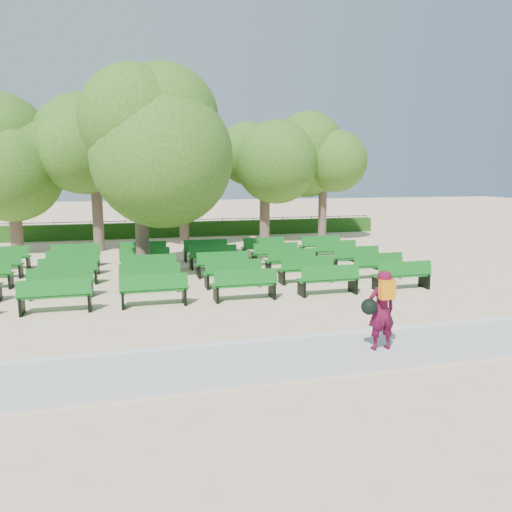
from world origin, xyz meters
The scene contains 9 objects.
ground centered at (0.00, 0.00, 0.00)m, with size 120.00×120.00×0.00m, color beige.
paving centered at (0.00, -7.40, 0.03)m, with size 30.00×2.20×0.06m, color #B9BAB5.
curb centered at (0.00, -6.25, 0.05)m, with size 30.00×0.12×0.10m, color silver.
hedge centered at (0.00, 14.00, 0.45)m, with size 26.00×0.70×0.90m, color #1E4C13.
fence centered at (0.00, 14.40, 0.00)m, with size 26.00×0.10×1.02m, color black, non-canonical shape.
tree_line centered at (0.00, 10.00, 0.00)m, with size 21.80×6.80×7.04m, color #396C1D, non-canonical shape.
bench_array centered at (-1.04, 1.28, 0.10)m, with size 1.94×0.71×1.21m.
tree_among centered at (-2.49, 2.23, 4.81)m, with size 5.08×5.08×7.12m.
person centered at (1.98, -7.49, 0.94)m, with size 0.81×0.49×1.70m.
Camera 1 is at (-3.21, -16.60, 3.71)m, focal length 35.00 mm.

